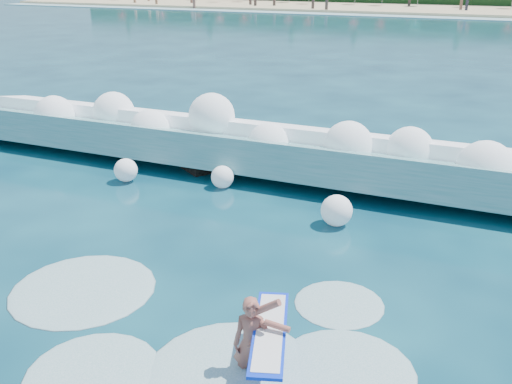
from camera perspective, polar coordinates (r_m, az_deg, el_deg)
ground at (r=12.30m, az=-10.23°, el=-7.36°), size 200.00×200.00×0.00m
beach at (r=87.27m, az=19.99°, el=16.72°), size 140.00×20.00×0.40m
wet_band at (r=76.34m, az=19.30°, el=16.14°), size 140.00×5.00×0.08m
breaking_wave at (r=17.81m, az=-1.20°, el=4.38°), size 20.10×3.06×1.73m
rock_cluster at (r=18.81m, az=-5.38°, el=4.53°), size 7.82×3.09×1.21m
surfer_with_board at (r=8.98m, az=-0.05°, el=-14.69°), size 1.17×2.80×1.57m
wave_spray at (r=17.46m, az=-0.67°, el=5.61°), size 15.36×4.65×2.20m
surf_foam at (r=9.91m, az=-5.90°, el=-14.99°), size 9.06×5.39×0.14m
beachgoers at (r=84.50m, az=19.74°, el=17.24°), size 101.29×13.55×1.89m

